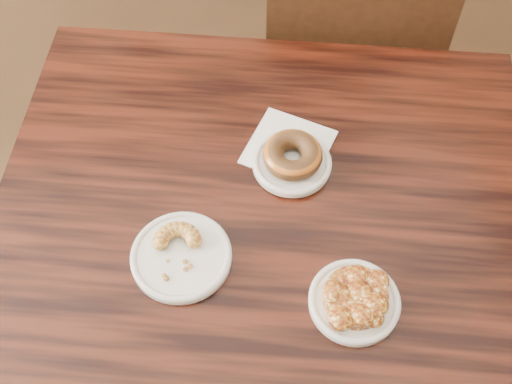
{
  "coord_description": "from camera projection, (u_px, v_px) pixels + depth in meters",
  "views": [
    {
      "loc": [
        0.13,
        -0.68,
        1.71
      ],
      "look_at": [
        0.17,
        -0.09,
        0.8
      ],
      "focal_mm": 45.0,
      "sensor_mm": 36.0,
      "label": 1
    }
  ],
  "objects": [
    {
      "name": "plate_donut",
      "position": [
        292.0,
        163.0,
        1.17
      ],
      "size": [
        0.14,
        0.14,
        0.01
      ],
      "primitive_type": "cylinder",
      "color": "white",
      "rests_on": "napkin"
    },
    {
      "name": "plate_fritter",
      "position": [
        354.0,
        302.0,
        1.02
      ],
      "size": [
        0.15,
        0.15,
        0.01
      ],
      "primitive_type": "cylinder",
      "color": "silver",
      "rests_on": "cafe_table"
    },
    {
      "name": "plate_cruller",
      "position": [
        181.0,
        257.0,
        1.07
      ],
      "size": [
        0.17,
        0.17,
        0.01
      ],
      "primitive_type": "cylinder",
      "color": "silver",
      "rests_on": "cafe_table"
    },
    {
      "name": "apple_fritter",
      "position": [
        356.0,
        296.0,
        1.0
      ],
      "size": [
        0.14,
        0.14,
        0.03
      ],
      "primitive_type": null,
      "color": "#4B1708",
      "rests_on": "plate_fritter"
    },
    {
      "name": "floor",
      "position": [
        192.0,
        325.0,
        1.79
      ],
      "size": [
        5.0,
        5.0,
        0.0
      ],
      "primitive_type": "plane",
      "color": "black",
      "rests_on": "ground"
    },
    {
      "name": "napkin",
      "position": [
        289.0,
        147.0,
        1.2
      ],
      "size": [
        0.2,
        0.2,
        0.0
      ],
      "primitive_type": "cube",
      "rotation": [
        0.0,
        0.0,
        -0.5
      ],
      "color": "white",
      "rests_on": "cafe_table"
    },
    {
      "name": "cafe_table",
      "position": [
        260.0,
        321.0,
        1.41
      ],
      "size": [
        1.1,
        1.1,
        0.75
      ],
      "primitive_type": "cube",
      "rotation": [
        0.0,
        0.0,
        -0.16
      ],
      "color": "black",
      "rests_on": "floor"
    },
    {
      "name": "glazed_donut",
      "position": [
        292.0,
        155.0,
        1.15
      ],
      "size": [
        0.11,
        0.11,
        0.04
      ],
      "primitive_type": "torus",
      "color": "#925915",
      "rests_on": "plate_donut"
    },
    {
      "name": "cruller_fragment",
      "position": [
        180.0,
        251.0,
        1.05
      ],
      "size": [
        0.09,
        0.09,
        0.03
      ],
      "primitive_type": null,
      "color": "brown",
      "rests_on": "plate_cruller"
    },
    {
      "name": "chair_far",
      "position": [
        342.0,
        50.0,
        1.76
      ],
      "size": [
        0.5,
        0.5,
        0.9
      ],
      "primitive_type": null,
      "rotation": [
        0.0,
        0.0,
        3.05
      ],
      "color": "black",
      "rests_on": "floor"
    }
  ]
}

